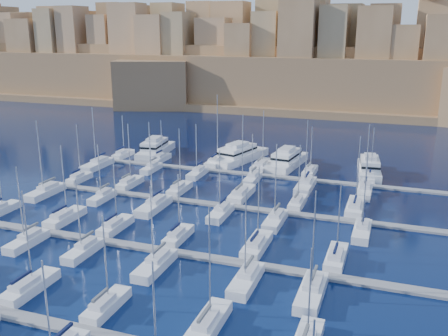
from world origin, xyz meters
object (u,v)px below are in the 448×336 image
at_px(motor_yacht_b, 239,155).
at_px(motor_yacht_d, 369,168).
at_px(sailboat_2, 30,287).
at_px(sailboat_4, 208,323).
at_px(motor_yacht_c, 287,160).
at_px(motor_yacht_a, 155,149).

relative_size(motor_yacht_b, motor_yacht_d, 1.26).
height_order(sailboat_2, sailboat_4, sailboat_4).
xyz_separation_m(sailboat_4, motor_yacht_b, (-19.50, 71.57, 0.97)).
bearing_deg(motor_yacht_d, motor_yacht_c, 177.54).
height_order(sailboat_4, motor_yacht_d, sailboat_4).
distance_m(motor_yacht_b, motor_yacht_c, 12.84).
bearing_deg(motor_yacht_c, motor_yacht_d, -2.46).
height_order(sailboat_2, motor_yacht_b, sailboat_2).
bearing_deg(motor_yacht_b, motor_yacht_a, -177.27).
relative_size(sailboat_2, motor_yacht_c, 0.77).
height_order(motor_yacht_b, motor_yacht_c, same).
xyz_separation_m(sailboat_4, motor_yacht_c, (-6.70, 70.54, 0.97)).
bearing_deg(sailboat_2, motor_yacht_c, 75.63).
distance_m(motor_yacht_b, motor_yacht_d, 32.42).
bearing_deg(motor_yacht_c, motor_yacht_a, -179.87).
xyz_separation_m(motor_yacht_b, motor_yacht_c, (12.80, -1.03, 0.00)).
relative_size(sailboat_4, motor_yacht_a, 0.84).
distance_m(motor_yacht_a, motor_yacht_d, 55.53).
distance_m(sailboat_4, motor_yacht_a, 82.37).
xyz_separation_m(motor_yacht_b, motor_yacht_d, (32.37, -1.87, 0.00)).
bearing_deg(motor_yacht_d, sailboat_2, -118.37).
height_order(sailboat_2, motor_yacht_c, sailboat_2).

